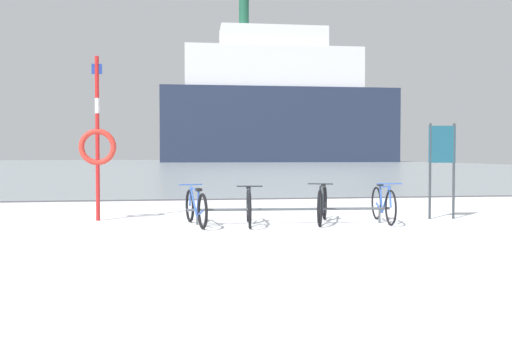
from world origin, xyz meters
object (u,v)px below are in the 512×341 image
bicycle_1 (249,207)px  ferry_ship (277,106)px  info_sign (442,154)px  bicycle_3 (383,204)px  rescue_post (97,143)px  bicycle_0 (196,207)px  bicycle_2 (322,204)px

bicycle_1 → ferry_ship: size_ratio=0.04×
bicycle_1 → info_sign: info_sign is taller
bicycle_3 → rescue_post: rescue_post is taller
bicycle_0 → bicycle_2: bicycle_2 is taller
info_sign → bicycle_0: bearing=-176.2°
ferry_ship → bicycle_1: bearing=-100.8°
bicycle_0 → rescue_post: size_ratio=0.52×
bicycle_1 → rescue_post: bearing=158.4°
bicycle_3 → rescue_post: (-5.49, 1.09, 1.19)m
bicycle_0 → info_sign: (4.99, 0.33, 0.98)m
rescue_post → ferry_ship: (18.47, 80.69, 7.83)m
bicycle_0 → info_sign: info_sign is taller
bicycle_1 → bicycle_0: bearing=174.6°
bicycle_2 → bicycle_3: (1.18, -0.11, 0.00)m
bicycle_1 → bicycle_2: bicycle_2 is taller
bicycle_0 → bicycle_1: size_ratio=1.05×
bicycle_2 → rescue_post: rescue_post is taller
bicycle_0 → bicycle_1: bicycle_1 is taller
bicycle_0 → rescue_post: (-1.89, 1.04, 1.21)m
bicycle_3 → bicycle_1: bearing=-179.1°
bicycle_3 → ferry_ship: bearing=81.0°
bicycle_2 → bicycle_3: 1.19m
bicycle_1 → rescue_post: 3.31m
rescue_post → ferry_ship: ferry_ship is taller
bicycle_1 → bicycle_2: 1.45m
bicycle_3 → bicycle_0: bearing=179.2°
info_sign → rescue_post: 6.92m
bicycle_1 → bicycle_3: 2.63m
bicycle_0 → info_sign: bearing=3.8°
info_sign → ferry_ship: size_ratio=0.05×
bicycle_2 → bicycle_3: size_ratio=1.03×
rescue_post → bicycle_0: bearing=-28.8°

